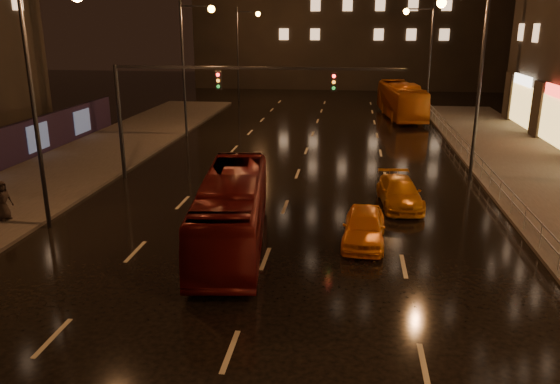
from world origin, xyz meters
The scene contains 9 objects.
ground centered at (0.00, 20.00, 0.00)m, with size 140.00×140.00×0.00m, color black.
sidewalk_left centered at (-13.50, 15.00, 0.07)m, with size 7.00×70.00×0.15m, color #38332D.
traffic_signal centered at (-5.06, 20.00, 4.74)m, with size 15.31×0.32×6.20m.
railing_right centered at (10.20, 18.00, 0.90)m, with size 0.05×56.00×1.00m.
bus_red centered at (-1.50, 11.30, 1.38)m, with size 2.32×9.91×2.76m, color #4E0B0B.
bus_curb centered at (7.45, 42.99, 1.57)m, with size 2.64×11.26×3.14m, color #A85010.
taxi_near centered at (3.60, 12.00, 0.68)m, with size 1.60×3.98×1.36m, color orange.
taxi_far centered at (5.36, 16.92, 0.64)m, with size 1.80×4.43×1.28m, color #B96A11.
pedestrian_c centered at (-11.82, 12.30, 1.02)m, with size 0.85×0.56×1.75m, color black.
Camera 1 is at (2.93, -8.24, 8.27)m, focal length 35.00 mm.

